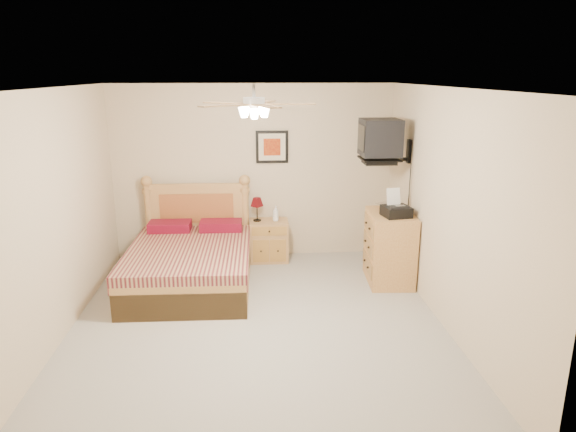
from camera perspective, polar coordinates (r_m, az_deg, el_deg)
The scene contains 17 objects.
floor at distance 5.70m, azimuth -3.38°, elevation -11.99°, with size 4.50×4.50×0.00m, color #9A958B.
ceiling at distance 5.05m, azimuth -3.85°, elevation 14.02°, with size 4.00×4.50×0.04m, color white.
wall_back at distance 7.43m, azimuth -3.86°, elevation 4.84°, with size 4.00×0.04×2.50m, color beige.
wall_front at distance 3.13m, azimuth -2.97°, elevation -10.83°, with size 4.00×0.04×2.50m, color beige.
wall_left at distance 5.59m, azimuth -24.58°, elevation -0.22°, with size 0.04×4.50×2.50m, color beige.
wall_right at distance 5.62m, azimuth 17.23°, elevation 0.62°, with size 0.04×4.50×2.50m, color beige.
bed at distance 6.53m, azimuth -10.98°, elevation -2.57°, with size 1.48×1.94×1.26m, color #C48449, non-canonical shape.
nightstand at distance 7.44m, azimuth -2.12°, elevation -2.73°, with size 0.55×0.41×0.59m, color #B68849.
table_lamp at distance 7.31m, azimuth -3.46°, elevation 0.76°, with size 0.19×0.19×0.34m, color #52080D, non-canonical shape.
lotion_bottle at distance 7.32m, azimuth -1.38°, elevation 0.30°, with size 0.09×0.09×0.22m, color white.
framed_picture at distance 7.35m, azimuth -1.79°, elevation 7.68°, with size 0.46×0.04×0.46m, color black.
dresser at distance 6.76m, azimuth 11.22°, elevation -3.46°, with size 0.54×0.78×0.92m, color #AE6A34.
fax_machine at distance 6.45m, azimuth 11.99°, elevation 1.40°, with size 0.32×0.34×0.34m, color black, non-canonical shape.
magazine_lower at distance 6.85m, azimuth 10.35°, elevation 0.95°, with size 0.18×0.24×0.02m, color tan.
magazine_upper at distance 6.84m, azimuth 10.42°, elevation 1.13°, with size 0.19×0.26×0.02m, color gray.
wall_tv at distance 6.69m, azimuth 11.46°, elevation 8.22°, with size 0.56×0.46×0.58m, color black, non-canonical shape.
ceiling_fan at distance 4.85m, azimuth -3.79°, elevation 12.30°, with size 1.14×1.14×0.28m, color silver, non-canonical shape.
Camera 1 is at (-0.05, -5.05, 2.64)m, focal length 32.00 mm.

